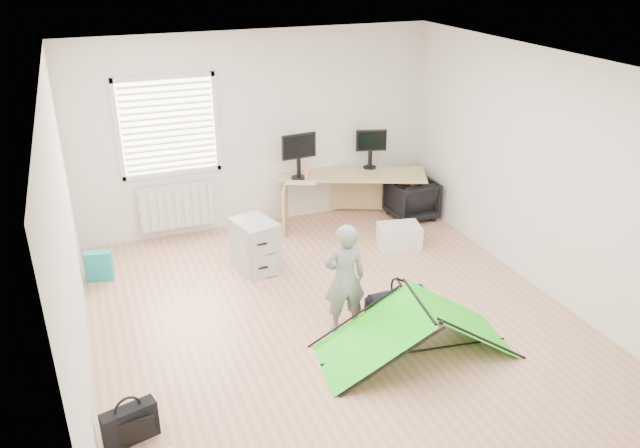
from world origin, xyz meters
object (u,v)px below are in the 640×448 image
object	(u,v)px
desk	(352,196)
filing_cabinet	(255,245)
office_chair	(411,199)
person	(345,278)
laptop_bag	(130,424)
kite	(417,327)
monitor_right	(370,154)
storage_crate	(399,236)
monitor_left	(299,162)
thermos	(307,173)
duffel_bag	(396,310)

from	to	relation	value
desk	filing_cabinet	size ratio (longest dim) A/B	3.17
filing_cabinet	office_chair	size ratio (longest dim) A/B	1.01
person	laptop_bag	world-z (taller)	person
kite	laptop_bag	distance (m)	2.76
desk	person	size ratio (longest dim) A/B	1.72
monitor_right	kite	xyz separation A→B (m)	(-1.08, -3.35, -0.62)
monitor_right	storage_crate	xyz separation A→B (m)	(-0.11, -1.18, -0.77)
filing_cabinet	monitor_left	distance (m)	1.56
storage_crate	filing_cabinet	bearing A→B (deg)	177.94
monitor_right	laptop_bag	xyz separation A→B (m)	(-3.82, -3.56, -0.75)
monitor_right	person	distance (m)	3.14
desk	thermos	distance (m)	0.85
filing_cabinet	desk	bearing A→B (deg)	14.84
office_chair	kite	xyz separation A→B (m)	(-1.58, -2.96, 0.00)
office_chair	kite	world-z (taller)	kite
monitor_right	office_chair	world-z (taller)	monitor_right
kite	laptop_bag	bearing A→B (deg)	-167.37
thermos	laptop_bag	xyz separation A→B (m)	(-2.79, -3.41, -0.65)
person	kite	size ratio (longest dim) A/B	0.62
monitor_right	laptop_bag	size ratio (longest dim) A/B	1.00
office_chair	laptop_bag	xyz separation A→B (m)	(-4.32, -3.17, -0.13)
desk	kite	distance (m)	3.33
monitor_right	storage_crate	size ratio (longest dim) A/B	0.82
person	duffel_bag	xyz separation A→B (m)	(0.58, -0.07, -0.47)
laptop_bag	duffel_bag	size ratio (longest dim) A/B	0.73
thermos	monitor_left	bearing A→B (deg)	122.98
laptop_bag	duffel_bag	bearing A→B (deg)	1.02
thermos	duffel_bag	xyz separation A→B (m)	(0.05, -2.62, -0.69)
monitor_left	storage_crate	size ratio (longest dim) A/B	0.92
storage_crate	laptop_bag	bearing A→B (deg)	-147.32
office_chair	person	distance (m)	3.12
monitor_left	kite	distance (m)	3.38
person	duffel_bag	distance (m)	0.75
desk	laptop_bag	world-z (taller)	desk
desk	kite	xyz separation A→B (m)	(-0.75, -3.25, -0.05)
desk	person	distance (m)	2.89
laptop_bag	monitor_right	bearing A→B (deg)	28.41
kite	office_chair	bearing A→B (deg)	70.27
monitor_right	kite	world-z (taller)	monitor_right
desk	duffel_bag	xyz separation A→B (m)	(-0.67, -2.66, -0.22)
desk	duffel_bag	size ratio (longest dim) A/B	3.41
kite	duffel_bag	size ratio (longest dim) A/B	3.18
monitor_left	duffel_bag	bearing A→B (deg)	-92.36
office_chair	monitor_right	bearing A→B (deg)	-38.86
monitor_left	laptop_bag	distance (m)	4.51
monitor_left	office_chair	distance (m)	1.77
kite	thermos	bearing A→B (deg)	97.56
storage_crate	duffel_bag	xyz separation A→B (m)	(-0.88, -1.59, -0.02)
desk	monitor_left	world-z (taller)	monitor_left
kite	duffel_bag	bearing A→B (deg)	89.87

